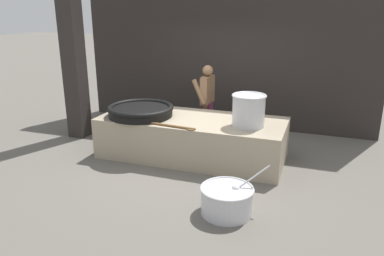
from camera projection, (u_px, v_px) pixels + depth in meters
name	position (u px, v px, depth m)	size (l,w,h in m)	color
ground_plane	(192.00, 156.00, 7.11)	(60.00, 60.00, 0.00)	#666059
back_wall	(225.00, 36.00, 8.49)	(6.86, 0.24, 4.14)	#2D2826
support_pillar	(72.00, 40.00, 7.64)	(0.37, 0.37, 4.14)	#2D2826
hearth_platform	(192.00, 138.00, 6.99)	(3.40, 1.41, 0.75)	tan
giant_wok_near	(141.00, 110.00, 7.00)	(1.24, 1.24, 0.20)	black
stock_pot	(249.00, 110.00, 6.34)	(0.59, 0.59, 0.55)	silver
stirring_paddle	(169.00, 126.00, 6.39)	(1.09, 0.18, 0.04)	brown
cook	(207.00, 100.00, 7.85)	(0.38, 0.59, 1.57)	#8C6647
prep_bowl_vegetables	(227.00, 199.00, 5.07)	(0.89, 0.74, 0.68)	silver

